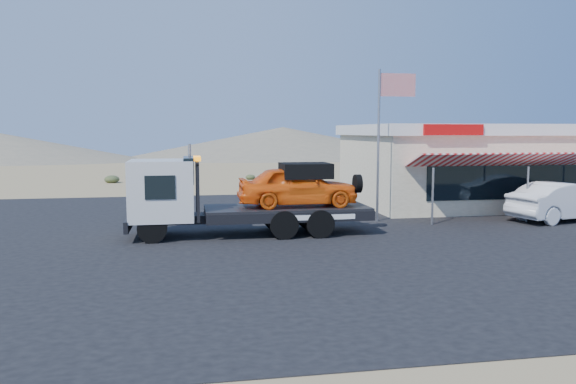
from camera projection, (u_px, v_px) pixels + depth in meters
The scene contains 7 objects.
ground at pixel (280, 249), 17.27m from camera, with size 120.00×120.00×0.00m, color #A0895B.
asphalt_lot at pixel (320, 230), 20.56m from camera, with size 32.00×24.00×0.02m, color black.
tow_truck at pixel (244, 193), 19.40m from camera, with size 8.19×2.43×2.74m.
white_sedan at pixel (564, 201), 22.52m from camera, with size 1.65×4.72×1.56m, color silver.
jerky_store at pixel (460, 164), 27.69m from camera, with size 10.40×9.97×3.90m.
flagpole at pixel (384, 127), 22.14m from camera, with size 1.55×0.10×6.00m.
distant_hills at pixel (129, 145), 69.30m from camera, with size 126.00×48.00×4.20m.
Camera 1 is at (-2.76, -16.76, 3.59)m, focal length 35.00 mm.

